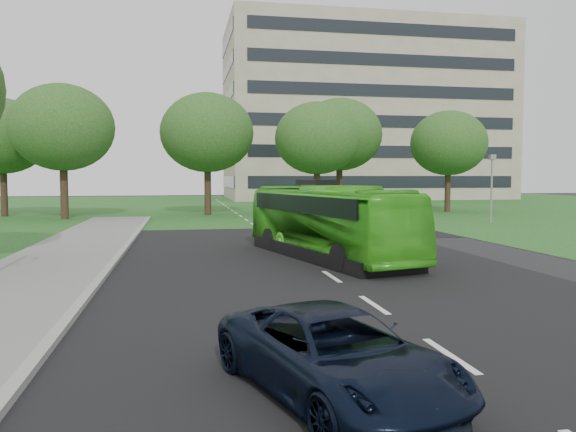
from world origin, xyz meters
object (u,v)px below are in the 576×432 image
(tree_park_a, at_px, (62,128))
(bus, at_px, (327,222))
(tree_park_b, at_px, (207,133))
(sedan, at_px, (340,220))
(office_building, at_px, (362,114))
(tree_park_c, at_px, (317,138))
(tree_park_d, at_px, (340,135))
(camera_pole, at_px, (492,179))
(tree_park_f, at_px, (2,136))
(suv, at_px, (334,354))
(tree_park_e, at_px, (449,143))

(tree_park_a, relative_size, bus, 0.98)
(tree_park_a, height_order, tree_park_b, tree_park_b)
(sedan, bearing_deg, tree_park_a, 35.45)
(bus, relative_size, sedan, 2.15)
(office_building, xyz_separation_m, bus, (-21.01, -59.78, -11.07))
(tree_park_c, bearing_deg, sedan, -98.91)
(bus, height_order, sedan, bus)
(tree_park_b, distance_m, tree_park_c, 9.10)
(tree_park_c, relative_size, tree_park_d, 0.89)
(tree_park_d, height_order, camera_pole, tree_park_d)
(tree_park_f, relative_size, sedan, 1.97)
(office_building, height_order, suv, office_building)
(tree_park_c, xyz_separation_m, camera_pole, (9.55, -10.80, -3.34))
(sedan, xyz_separation_m, suv, (-6.50, -22.30, -0.16))
(bus, xyz_separation_m, suv, (-3.44, -13.56, -0.80))
(office_building, bearing_deg, sedan, -109.38)
(tree_park_a, distance_m, suv, 38.65)
(tree_park_f, distance_m, camera_pole, 37.30)
(tree_park_e, bearing_deg, suv, -118.54)
(bus, bearing_deg, camera_pole, 28.34)
(office_building, bearing_deg, tree_park_b, -125.76)
(tree_park_b, relative_size, bus, 0.98)
(tree_park_c, bearing_deg, tree_park_a, -176.10)
(tree_park_f, distance_m, suv, 44.07)
(tree_park_e, height_order, tree_park_f, tree_park_f)
(sedan, bearing_deg, tree_park_b, 6.01)
(office_building, relative_size, suv, 8.89)
(bus, relative_size, camera_pole, 2.19)
(tree_park_b, height_order, tree_park_f, tree_park_b)
(tree_park_d, distance_m, sedan, 22.70)
(office_building, height_order, tree_park_f, office_building)
(office_building, distance_m, camera_pole, 47.53)
(tree_park_a, bearing_deg, bus, -58.31)
(office_building, height_order, tree_park_e, office_building)
(office_building, relative_size, tree_park_e, 4.40)
(tree_park_d, xyz_separation_m, bus, (-8.97, -29.72, -5.68))
(sedan, height_order, suv, sedan)
(office_building, height_order, tree_park_c, office_building)
(tree_park_c, height_order, sedan, tree_park_c)
(tree_park_c, xyz_separation_m, tree_park_d, (3.46, 5.34, 0.74))
(suv, height_order, camera_pole, camera_pole)
(tree_park_a, relative_size, tree_park_c, 1.07)
(bus, bearing_deg, tree_park_d, 59.50)
(tree_park_a, height_order, sedan, tree_park_a)
(office_building, distance_m, tree_park_c, 39.13)
(tree_park_b, distance_m, suv, 39.83)
(tree_park_e, relative_size, suv, 2.02)
(tree_park_c, height_order, bus, tree_park_c)
(bus, distance_m, sedan, 9.28)
(office_building, xyz_separation_m, sedan, (-17.96, -51.04, -11.71))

